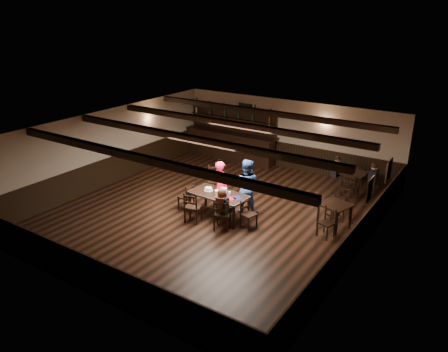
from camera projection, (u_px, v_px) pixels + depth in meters
The scene contains 25 objects.
ground at pixel (215, 212), 13.59m from camera, with size 10.00×10.00×0.00m, color black.
room_shell at pixel (215, 159), 12.99m from camera, with size 9.02×10.02×2.71m.
dining_table at pixel (219, 196), 13.05m from camera, with size 1.82×0.99×0.75m.
chair_near_left at pixel (192, 205), 12.73m from camera, with size 0.53×0.51×0.95m.
chair_near_right at pixel (222, 212), 12.28m from camera, with size 0.56×0.55×0.96m.
chair_end_left at pixel (188, 195), 13.55m from camera, with size 0.40×0.42×0.88m.
chair_end_right at pixel (247, 211), 12.51m from camera, with size 0.45×0.47×0.84m.
chair_far_pushed at pixel (215, 178), 14.71m from camera, with size 0.65×0.65×1.02m.
woman_pink at pixel (221, 186), 13.46m from camera, with size 0.59×0.39×1.61m, color #E91B5E.
man_blue at pixel (246, 186), 13.28m from camera, with size 0.84×0.65×1.73m, color navy.
seated_person at pixel (222, 203), 12.25m from camera, with size 0.34×0.51×0.82m.
cake at pixel (209, 189), 13.27m from camera, with size 0.28×0.28×0.09m.
plate_stack_a at pixel (217, 192), 12.93m from camera, with size 0.16×0.16×0.15m, color white.
plate_stack_b at pixel (224, 191), 12.93m from camera, with size 0.18×0.18×0.21m, color white.
tea_light at pixel (220, 192), 13.07m from camera, with size 0.05×0.05×0.06m.
salt_shaker at pixel (227, 197), 12.69m from camera, with size 0.04×0.04×0.10m, color silver.
pepper_shaker at pixel (228, 196), 12.73m from camera, with size 0.04×0.04×0.09m, color #A5A8AD.
drink_glass at pixel (229, 193), 12.92m from camera, with size 0.07×0.07×0.11m, color silver.
menu_red at pixel (230, 198), 12.72m from camera, with size 0.31×0.22×0.00m, color maroon.
menu_blue at pixel (237, 198), 12.75m from camera, with size 0.31×0.22×0.00m, color #0E1347.
bar_counter at pixel (230, 141), 18.29m from camera, with size 4.31×0.70×2.20m.
back_table_a at pixel (335, 207), 12.38m from camera, with size 0.98×0.98×0.75m.
back_table_b at pixel (354, 175), 14.77m from camera, with size 0.83×0.83×0.75m.
bg_patron_left at pixel (337, 166), 15.07m from camera, with size 0.31×0.40×0.73m.
bg_patron_right at pixel (374, 175), 14.21m from camera, with size 0.25×0.39×0.80m.
Camera 1 is at (7.03, -10.08, 5.90)m, focal length 35.00 mm.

